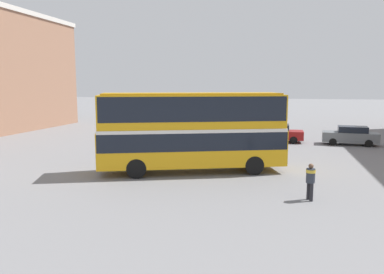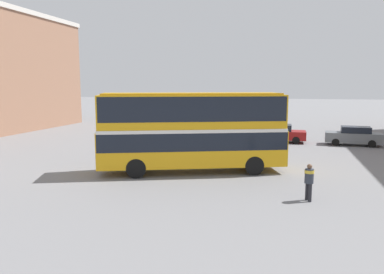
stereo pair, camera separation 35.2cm
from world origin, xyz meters
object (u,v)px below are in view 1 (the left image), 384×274
double_decker_bus (192,127)px  parked_car_kerb_far (277,133)px  pedestrian_foreground (311,178)px  parked_car_kerb_near (351,136)px  parked_car_side_street (179,128)px

double_decker_bus → parked_car_kerb_far: (4.77, 13.25, -1.87)m
pedestrian_foreground → parked_car_kerb_near: pedestrian_foreground is taller
parked_car_kerb_near → parked_car_kerb_far: 6.16m
parked_car_side_street → pedestrian_foreground: bearing=105.6°
double_decker_bus → parked_car_kerb_near: double_decker_bus is taller
double_decker_bus → parked_car_kerb_near: bearing=29.5°
parked_car_kerb_far → parked_car_side_street: 10.04m
parked_car_kerb_near → double_decker_bus: bearing=54.6°
double_decker_bus → parked_car_side_street: size_ratio=2.45×
parked_car_kerb_near → parked_car_kerb_far: bearing=1.4°
double_decker_bus → parked_car_side_street: 16.42m
parked_car_kerb_near → parked_car_side_street: bearing=-4.5°
double_decker_bus → parked_car_side_street: bearing=87.7°
parked_car_kerb_near → parked_car_side_street: parked_car_kerb_near is taller
pedestrian_foreground → parked_car_kerb_far: size_ratio=0.37×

